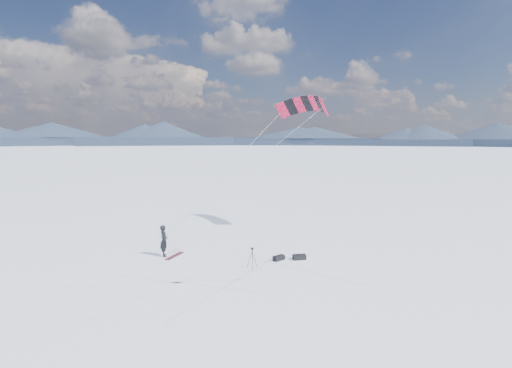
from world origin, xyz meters
TOP-DOWN VIEW (x-y plane):
  - ground at (0.00, 0.00)m, footprint 1800.00×1800.00m
  - horizon_hills at (-0.00, -0.00)m, footprint 704.00×704.00m
  - snow_tracks at (-0.65, -0.35)m, footprint 14.76×10.25m
  - snowkiter at (-2.54, 4.16)m, footprint 0.60×0.79m
  - snowboard at (-2.03, 3.76)m, footprint 1.52×1.18m
  - tripod at (0.83, -0.70)m, footprint 0.54×0.61m
  - gear_bag_a at (2.95, -0.37)m, footprint 0.76×0.42m
  - gear_bag_b at (4.06, -0.93)m, footprint 0.87×0.65m
  - power_kite at (9.22, 4.91)m, footprint 12.85×5.25m

SIDE VIEW (x-z plane):
  - ground at x=0.00m, z-range 0.00..0.00m
  - snowkiter at x=-2.54m, z-range -0.98..0.98m
  - snow_tracks at x=-0.65m, z-range 0.00..0.01m
  - snowboard at x=-2.03m, z-range 0.00..0.04m
  - gear_bag_a at x=2.95m, z-range -0.02..0.31m
  - gear_bag_b at x=4.06m, z-range -0.02..0.33m
  - tripod at x=0.83m, z-range 0.18..1.39m
  - horizon_hills at x=0.00m, z-range -0.73..8.59m
  - power_kite at x=9.22m, z-range 5.04..14.31m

